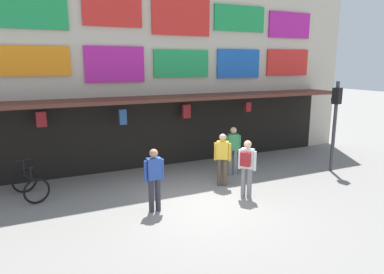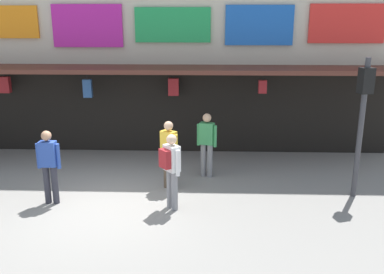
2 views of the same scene
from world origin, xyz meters
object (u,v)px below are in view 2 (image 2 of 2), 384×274
pedestrian_in_blue (207,141)px  traffic_light_far (363,106)px  pedestrian_in_black (49,163)px  pedestrian_in_green (169,151)px  pedestrian_in_purple (171,166)px

pedestrian_in_blue → traffic_light_far: bearing=-18.3°
traffic_light_far → pedestrian_in_black: bearing=-174.7°
pedestrian_in_green → pedestrian_in_purple: size_ratio=1.00×
traffic_light_far → pedestrian_in_green: size_ratio=1.90×
pedestrian_in_green → pedestrian_in_black: size_ratio=1.00×
traffic_light_far → pedestrian_in_blue: size_ratio=1.90×
pedestrian_in_green → traffic_light_far: bearing=-4.0°
pedestrian_in_blue → pedestrian_in_black: bearing=-152.9°
traffic_light_far → pedestrian_in_purple: 4.42m
pedestrian_in_green → pedestrian_in_purple: bearing=-82.8°
pedestrian_in_green → pedestrian_in_blue: (0.90, 0.83, 0.00)m
pedestrian_in_purple → pedestrian_in_black: bearing=175.7°
pedestrian_in_green → pedestrian_in_purple: (0.14, -1.13, 0.04)m
pedestrian_in_purple → pedestrian_in_blue: same height
traffic_light_far → pedestrian_in_purple: traffic_light_far is taller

